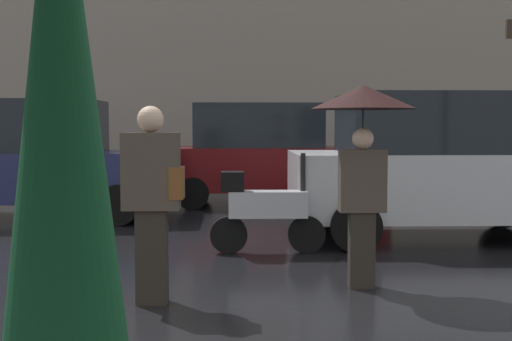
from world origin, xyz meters
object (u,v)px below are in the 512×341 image
(pedestrian_with_umbrella, at_px, (363,125))
(parked_car_left, at_px, (266,155))
(parked_scooter, at_px, (264,208))
(parked_car_distant, at_px, (35,159))
(folded_patio_umbrella_near, at_px, (63,167))
(parked_car_right, at_px, (433,166))
(pedestrian_with_bag, at_px, (153,193))

(pedestrian_with_umbrella, bearing_deg, parked_car_left, 6.80)
(parked_scooter, bearing_deg, parked_car_distant, 124.19)
(folded_patio_umbrella_near, xyz_separation_m, pedestrian_with_umbrella, (1.59, 4.63, 0.10))
(parked_car_right, bearing_deg, folded_patio_umbrella_near, -101.92)
(pedestrian_with_bag, relative_size, parked_car_left, 0.38)
(pedestrian_with_umbrella, xyz_separation_m, parked_car_left, (-0.64, 6.68, -0.57))
(folded_patio_umbrella_near, height_order, parked_car_distant, folded_patio_umbrella_near)
(pedestrian_with_bag, height_order, parked_car_right, parked_car_right)
(folded_patio_umbrella_near, distance_m, pedestrian_with_umbrella, 4.89)
(parked_car_left, bearing_deg, parked_car_right, -69.44)
(pedestrian_with_bag, xyz_separation_m, parked_car_distant, (-2.70, 5.33, 0.02))
(pedestrian_with_umbrella, distance_m, pedestrian_with_bag, 2.08)
(pedestrian_with_bag, bearing_deg, parked_car_left, -139.81)
(folded_patio_umbrella_near, distance_m, parked_car_left, 11.36)
(parked_car_right, relative_size, parked_car_distant, 0.88)
(folded_patio_umbrella_near, relative_size, pedestrian_with_umbrella, 1.17)
(parked_car_right, bearing_deg, parked_car_left, 129.25)
(pedestrian_with_umbrella, xyz_separation_m, parked_car_distant, (-4.63, 4.83, -0.57))
(folded_patio_umbrella_near, xyz_separation_m, pedestrian_with_bag, (-0.35, 4.13, -0.48))
(pedestrian_with_umbrella, xyz_separation_m, parked_scooter, (-0.87, 1.70, -1.01))
(pedestrian_with_bag, distance_m, parked_car_distant, 5.97)
(parked_scooter, bearing_deg, parked_car_left, 71.20)
(parked_scooter, xyz_separation_m, parked_car_distant, (-3.76, 3.13, 0.45))
(pedestrian_with_bag, height_order, parked_car_left, parked_car_left)
(parked_scooter, height_order, parked_car_right, parked_car_right)
(pedestrian_with_umbrella, xyz_separation_m, pedestrian_with_bag, (-1.94, -0.50, -0.59))
(pedestrian_with_bag, relative_size, parked_car_right, 0.43)
(parked_car_left, bearing_deg, parked_car_distant, -162.78)
(pedestrian_with_umbrella, distance_m, parked_car_right, 3.12)
(pedestrian_with_umbrella, distance_m, parked_car_left, 6.74)
(folded_patio_umbrella_near, height_order, pedestrian_with_bag, folded_patio_umbrella_near)
(folded_patio_umbrella_near, bearing_deg, parked_scooter, 83.56)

